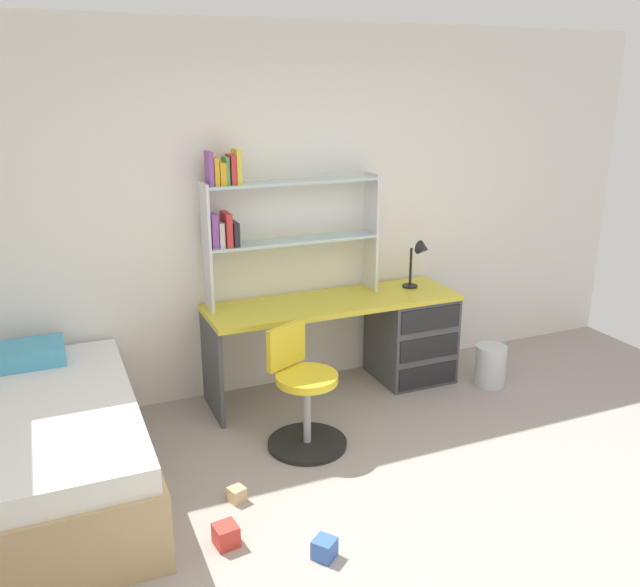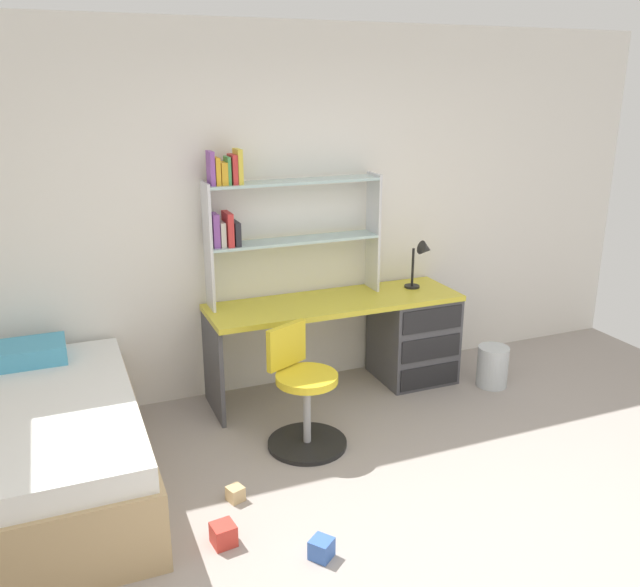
{
  "view_description": "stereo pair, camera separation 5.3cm",
  "coord_description": "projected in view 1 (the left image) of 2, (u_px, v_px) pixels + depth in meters",
  "views": [
    {
      "loc": [
        -1.73,
        -2.15,
        2.28
      ],
      "look_at": [
        -0.2,
        1.44,
        1.04
      ],
      "focal_mm": 37.51,
      "sensor_mm": 36.0,
      "label": 1
    },
    {
      "loc": [
        -1.69,
        -2.17,
        2.28
      ],
      "look_at": [
        -0.2,
        1.44,
        1.04
      ],
      "focal_mm": 37.51,
      "sensor_mm": 36.0,
      "label": 2
    }
  ],
  "objects": [
    {
      "name": "room_shell",
      "position": [
        144.0,
        272.0,
        3.45
      ],
      "size": [
        6.13,
        5.88,
        2.69
      ],
      "color": "white",
      "rests_on": "ground_plane"
    },
    {
      "name": "ground_plane",
      "position": [
        476.0,
        578.0,
        3.23
      ],
      "size": [
        6.13,
        5.88,
        0.02
      ],
      "primitive_type": "cube",
      "color": "#9E938C"
    },
    {
      "name": "bed_platform",
      "position": [
        31.0,
        454.0,
        3.74
      ],
      "size": [
        1.22,
        1.83,
        0.7
      ],
      "color": "tan",
      "rests_on": "ground_plane"
    },
    {
      "name": "toy_block_blue_2",
      "position": [
        324.0,
        549.0,
        3.34
      ],
      "size": [
        0.15,
        0.15,
        0.1
      ],
      "primitive_type": "cube",
      "rotation": [
        0.0,
        0.0,
        0.66
      ],
      "color": "#3860B7",
      "rests_on": "ground_plane"
    },
    {
      "name": "toy_block_red_0",
      "position": [
        226.0,
        535.0,
        3.43
      ],
      "size": [
        0.13,
        0.13,
        0.12
      ],
      "primitive_type": "cube",
      "rotation": [
        0.0,
        0.0,
        1.7
      ],
      "color": "red",
      "rests_on": "ground_plane"
    },
    {
      "name": "waste_bin",
      "position": [
        490.0,
        365.0,
        5.23
      ],
      "size": [
        0.24,
        0.24,
        0.32
      ],
      "primitive_type": "cylinder",
      "color": "silver",
      "rests_on": "ground_plane"
    },
    {
      "name": "desk_lamp",
      "position": [
        420.0,
        256.0,
        5.17
      ],
      "size": [
        0.2,
        0.17,
        0.38
      ],
      "color": "black",
      "rests_on": "desk"
    },
    {
      "name": "toy_block_natural_1",
      "position": [
        237.0,
        494.0,
        3.79
      ],
      "size": [
        0.11,
        0.11,
        0.09
      ],
      "primitive_type": "cube",
      "rotation": [
        0.0,
        0.0,
        1.9
      ],
      "color": "tan",
      "rests_on": "ground_plane"
    },
    {
      "name": "desk",
      "position": [
        392.0,
        332.0,
        5.24
      ],
      "size": [
        1.91,
        0.57,
        0.73
      ],
      "color": "gold",
      "rests_on": "ground_plane"
    },
    {
      "name": "bookshelf_hutch",
      "position": [
        269.0,
        215.0,
        4.74
      ],
      "size": [
        1.3,
        0.22,
        1.11
      ],
      "color": "silver",
      "rests_on": "desk"
    },
    {
      "name": "swivel_chair",
      "position": [
        304.0,
        400.0,
        4.31
      ],
      "size": [
        0.52,
        0.52,
        0.8
      ],
      "color": "black",
      "rests_on": "ground_plane"
    }
  ]
}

